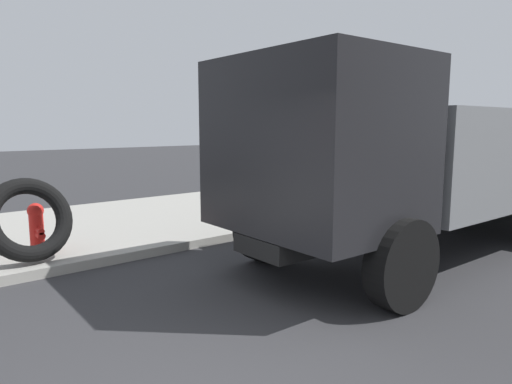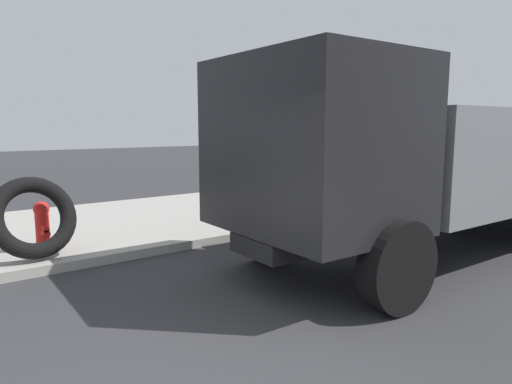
% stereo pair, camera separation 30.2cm
% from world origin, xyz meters
% --- Properties ---
extents(sidewalk_curb, '(36.00, 5.00, 0.15)m').
position_xyz_m(sidewalk_curb, '(0.00, 6.50, 0.07)').
color(sidewalk_curb, '#99968E').
rests_on(sidewalk_curb, ground).
extents(fire_hydrant, '(0.25, 0.56, 0.79)m').
position_xyz_m(fire_hydrant, '(0.31, 4.98, 0.57)').
color(fire_hydrant, red).
rests_on(fire_hydrant, sidewalk_curb).
extents(loose_tire, '(1.34, 0.83, 1.27)m').
position_xyz_m(loose_tire, '(0.09, 4.48, 0.78)').
color(loose_tire, black).
rests_on(loose_tire, sidewalk_curb).
extents(dump_truck_gray, '(7.06, 2.94, 3.00)m').
position_xyz_m(dump_truck_gray, '(5.20, 1.36, 1.61)').
color(dump_truck_gray, slate).
rests_on(dump_truck_gray, ground).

